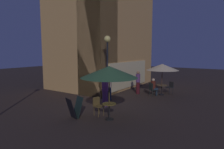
{
  "coord_description": "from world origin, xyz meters",
  "views": [
    {
      "loc": [
        -8.55,
        -6.09,
        3.09
      ],
      "look_at": [
        0.78,
        0.05,
        1.75
      ],
      "focal_mm": 30.1,
      "sensor_mm": 36.0,
      "label": 1
    }
  ],
  "objects_px": {
    "cafe_table_1": "(162,88)",
    "cafe_chair_2": "(152,88)",
    "cafe_chair_0": "(98,104)",
    "menu_sandwich_board": "(75,108)",
    "patio_umbrella_0": "(109,72)",
    "street_lamp_near_corner": "(107,52)",
    "cafe_chair_1": "(170,86)",
    "patron_standing_3": "(138,82)",
    "patron_seated_0": "(154,86)",
    "patron_standing_1": "(105,91)",
    "patron_standing_2": "(109,87)",
    "cafe_table_0": "(109,109)",
    "patio_umbrella_1": "(162,67)"
  },
  "relations": [
    {
      "from": "cafe_table_0",
      "to": "cafe_chair_1",
      "type": "distance_m",
      "value": 7.0
    },
    {
      "from": "patron_seated_0",
      "to": "patron_standing_2",
      "type": "height_order",
      "value": "patron_standing_2"
    },
    {
      "from": "patio_umbrella_0",
      "to": "cafe_chair_2",
      "type": "xyz_separation_m",
      "value": [
        5.49,
        0.09,
        -1.66
      ]
    },
    {
      "from": "cafe_chair_0",
      "to": "patio_umbrella_1",
      "type": "bearing_deg",
      "value": 91.44
    },
    {
      "from": "patio_umbrella_1",
      "to": "patron_standing_2",
      "type": "xyz_separation_m",
      "value": [
        -3.3,
        2.34,
        -1.15
      ]
    },
    {
      "from": "patio_umbrella_0",
      "to": "patio_umbrella_1",
      "type": "xyz_separation_m",
      "value": [
        6.21,
        -0.36,
        -0.19
      ]
    },
    {
      "from": "patron_standing_3",
      "to": "patron_seated_0",
      "type": "bearing_deg",
      "value": 112.48
    },
    {
      "from": "menu_sandwich_board",
      "to": "patio_umbrella_0",
      "type": "relative_size",
      "value": 0.38
    },
    {
      "from": "cafe_chair_1",
      "to": "patron_standing_3",
      "type": "xyz_separation_m",
      "value": [
        -1.33,
        2.02,
        0.32
      ]
    },
    {
      "from": "cafe_chair_1",
      "to": "patron_standing_1",
      "type": "distance_m",
      "value": 5.73
    },
    {
      "from": "cafe_chair_1",
      "to": "cafe_chair_2",
      "type": "height_order",
      "value": "cafe_chair_2"
    },
    {
      "from": "patio_umbrella_0",
      "to": "cafe_table_0",
      "type": "bearing_deg",
      "value": 90.0
    },
    {
      "from": "patio_umbrella_0",
      "to": "patio_umbrella_1",
      "type": "relative_size",
      "value": 1.13
    },
    {
      "from": "patron_standing_1",
      "to": "menu_sandwich_board",
      "type": "bearing_deg",
      "value": -69.41
    },
    {
      "from": "menu_sandwich_board",
      "to": "cafe_chair_0",
      "type": "xyz_separation_m",
      "value": [
        0.91,
        -0.67,
        0.05
      ]
    },
    {
      "from": "menu_sandwich_board",
      "to": "cafe_table_0",
      "type": "relative_size",
      "value": 1.28
    },
    {
      "from": "cafe_chair_1",
      "to": "cafe_chair_0",
      "type": "bearing_deg",
      "value": 15.47
    },
    {
      "from": "cafe_chair_1",
      "to": "patron_standing_2",
      "type": "height_order",
      "value": "patron_standing_2"
    },
    {
      "from": "patio_umbrella_0",
      "to": "menu_sandwich_board",
      "type": "bearing_deg",
      "value": 116.45
    },
    {
      "from": "cafe_chair_1",
      "to": "cafe_chair_2",
      "type": "bearing_deg",
      "value": -1.78
    },
    {
      "from": "menu_sandwich_board",
      "to": "patio_umbrella_0",
      "type": "height_order",
      "value": "patio_umbrella_0"
    },
    {
      "from": "patron_standing_3",
      "to": "patio_umbrella_1",
      "type": "bearing_deg",
      "value": 132.76
    },
    {
      "from": "cafe_chair_1",
      "to": "menu_sandwich_board",
      "type": "bearing_deg",
      "value": 12.29
    },
    {
      "from": "cafe_chair_0",
      "to": "patio_umbrella_0",
      "type": "bearing_deg",
      "value": 0.0
    },
    {
      "from": "cafe_table_0",
      "to": "patron_seated_0",
      "type": "height_order",
      "value": "patron_seated_0"
    },
    {
      "from": "patron_standing_1",
      "to": "patron_standing_2",
      "type": "xyz_separation_m",
      "value": [
        1.24,
        0.57,
        0.0
      ]
    },
    {
      "from": "patron_standing_1",
      "to": "patron_standing_2",
      "type": "height_order",
      "value": "patron_standing_1"
    },
    {
      "from": "cafe_table_0",
      "to": "patron_standing_3",
      "type": "bearing_deg",
      "value": 12.52
    },
    {
      "from": "cafe_table_1",
      "to": "patio_umbrella_0",
      "type": "distance_m",
      "value": 6.44
    },
    {
      "from": "cafe_table_1",
      "to": "cafe_chair_2",
      "type": "bearing_deg",
      "value": 147.93
    },
    {
      "from": "patron_standing_1",
      "to": "patron_standing_3",
      "type": "bearing_deg",
      "value": 109.4
    },
    {
      "from": "patio_umbrella_1",
      "to": "patron_seated_0",
      "type": "xyz_separation_m",
      "value": [
        -0.59,
        0.37,
        -1.31
      ]
    },
    {
      "from": "cafe_table_0",
      "to": "cafe_chair_0",
      "type": "height_order",
      "value": "cafe_chair_0"
    },
    {
      "from": "cafe_chair_1",
      "to": "patron_standing_1",
      "type": "xyz_separation_m",
      "value": [
        -5.29,
        2.18,
        0.31
      ]
    },
    {
      "from": "menu_sandwich_board",
      "to": "patron_seated_0",
      "type": "relative_size",
      "value": 0.77
    },
    {
      "from": "patio_umbrella_1",
      "to": "cafe_chair_1",
      "type": "height_order",
      "value": "patio_umbrella_1"
    },
    {
      "from": "cafe_chair_2",
      "to": "patron_seated_0",
      "type": "xyz_separation_m",
      "value": [
        0.13,
        -0.08,
        0.15
      ]
    },
    {
      "from": "patio_umbrella_1",
      "to": "cafe_table_1",
      "type": "bearing_deg",
      "value": 0.0
    },
    {
      "from": "street_lamp_near_corner",
      "to": "patron_standing_2",
      "type": "relative_size",
      "value": 2.39
    },
    {
      "from": "patio_umbrella_1",
      "to": "cafe_chair_0",
      "type": "relative_size",
      "value": 2.53
    },
    {
      "from": "patron_seated_0",
      "to": "cafe_chair_2",
      "type": "bearing_deg",
      "value": -180.0
    },
    {
      "from": "cafe_table_1",
      "to": "cafe_chair_0",
      "type": "xyz_separation_m",
      "value": [
        -6.03,
        1.16,
        0.01
      ]
    },
    {
      "from": "menu_sandwich_board",
      "to": "patio_umbrella_0",
      "type": "bearing_deg",
      "value": -45.55
    },
    {
      "from": "cafe_chair_1",
      "to": "patron_seated_0",
      "type": "height_order",
      "value": "patron_seated_0"
    },
    {
      "from": "cafe_table_0",
      "to": "cafe_chair_0",
      "type": "distance_m",
      "value": 0.82
    },
    {
      "from": "patio_umbrella_1",
      "to": "menu_sandwich_board",
      "type": "bearing_deg",
      "value": 165.25
    },
    {
      "from": "street_lamp_near_corner",
      "to": "cafe_chair_2",
      "type": "height_order",
      "value": "street_lamp_near_corner"
    },
    {
      "from": "patio_umbrella_1",
      "to": "patron_standing_2",
      "type": "bearing_deg",
      "value": 144.61
    },
    {
      "from": "patron_standing_3",
      "to": "street_lamp_near_corner",
      "type": "bearing_deg",
      "value": 15.44
    },
    {
      "from": "menu_sandwich_board",
      "to": "patio_umbrella_0",
      "type": "xyz_separation_m",
      "value": [
        0.73,
        -1.47,
        1.71
      ]
    }
  ]
}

